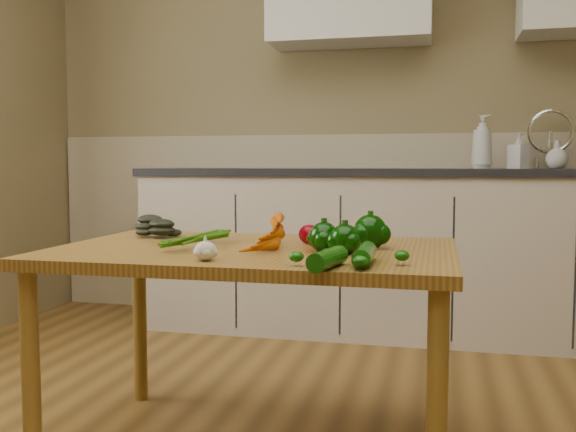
{
  "coord_description": "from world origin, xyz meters",
  "views": [
    {
      "loc": [
        0.41,
        -1.33,
        0.92
      ],
      "look_at": [
        -0.1,
        0.83,
        0.74
      ],
      "focal_mm": 40.0,
      "sensor_mm": 36.0,
      "label": 1
    }
  ],
  "objects_px": {
    "garlic_bulb": "(205,251)",
    "pepper_b": "(370,232)",
    "tomato_b": "(361,234)",
    "zucchini_a": "(365,255)",
    "pepper_c": "(345,240)",
    "soap_bottle_a": "(482,142)",
    "carrot_bunch": "(247,238)",
    "soap_bottle_b": "(519,151)",
    "leafy_greens": "(159,225)",
    "zucchini_b": "(328,259)",
    "tomato_c": "(361,236)",
    "table": "(254,271)",
    "tomato_a": "(309,234)",
    "pepper_a": "(324,237)",
    "soap_bottle_c": "(557,155)"
  },
  "relations": [
    {
      "from": "tomato_b",
      "to": "pepper_b",
      "type": "bearing_deg",
      "value": -71.0
    },
    {
      "from": "pepper_a",
      "to": "tomato_a",
      "type": "height_order",
      "value": "pepper_a"
    },
    {
      "from": "garlic_bulb",
      "to": "pepper_b",
      "type": "height_order",
      "value": "pepper_b"
    },
    {
      "from": "soap_bottle_a",
      "to": "soap_bottle_c",
      "type": "xyz_separation_m",
      "value": [
        0.38,
        0.0,
        -0.07
      ]
    },
    {
      "from": "soap_bottle_c",
      "to": "table",
      "type": "bearing_deg",
      "value": -30.74
    },
    {
      "from": "table",
      "to": "zucchini_b",
      "type": "distance_m",
      "value": 0.47
    },
    {
      "from": "pepper_b",
      "to": "pepper_c",
      "type": "distance_m",
      "value": 0.16
    },
    {
      "from": "soap_bottle_b",
      "to": "pepper_b",
      "type": "xyz_separation_m",
      "value": [
        -0.61,
        -1.65,
        -0.28
      ]
    },
    {
      "from": "soap_bottle_c",
      "to": "tomato_b",
      "type": "bearing_deg",
      "value": -25.59
    },
    {
      "from": "table",
      "to": "soap_bottle_a",
      "type": "relative_size",
      "value": 4.35
    },
    {
      "from": "soap_bottle_b",
      "to": "carrot_bunch",
      "type": "distance_m",
      "value": 2.01
    },
    {
      "from": "garlic_bulb",
      "to": "tomato_a",
      "type": "relative_size",
      "value": 0.9
    },
    {
      "from": "carrot_bunch",
      "to": "pepper_b",
      "type": "height_order",
      "value": "pepper_b"
    },
    {
      "from": "soap_bottle_a",
      "to": "soap_bottle_b",
      "type": "height_order",
      "value": "soap_bottle_a"
    },
    {
      "from": "garlic_bulb",
      "to": "pepper_b",
      "type": "distance_m",
      "value": 0.54
    },
    {
      "from": "leafy_greens",
      "to": "pepper_c",
      "type": "height_order",
      "value": "leafy_greens"
    },
    {
      "from": "leafy_greens",
      "to": "pepper_b",
      "type": "distance_m",
      "value": 0.78
    },
    {
      "from": "leafy_greens",
      "to": "pepper_a",
      "type": "bearing_deg",
      "value": -21.57
    },
    {
      "from": "table",
      "to": "pepper_a",
      "type": "height_order",
      "value": "pepper_a"
    },
    {
      "from": "pepper_a",
      "to": "tomato_a",
      "type": "xyz_separation_m",
      "value": [
        -0.08,
        0.18,
        -0.01
      ]
    },
    {
      "from": "soap_bottle_a",
      "to": "zucchini_b",
      "type": "xyz_separation_m",
      "value": [
        -0.48,
        -2.02,
        -0.36
      ]
    },
    {
      "from": "soap_bottle_c",
      "to": "tomato_a",
      "type": "xyz_separation_m",
      "value": [
        -1.0,
        -1.55,
        -0.28
      ]
    },
    {
      "from": "tomato_b",
      "to": "soap_bottle_b",
      "type": "bearing_deg",
      "value": 66.73
    },
    {
      "from": "table",
      "to": "soap_bottle_b",
      "type": "bearing_deg",
      "value": 60.21
    },
    {
      "from": "garlic_bulb",
      "to": "zucchini_a",
      "type": "xyz_separation_m",
      "value": [
        0.43,
        0.04,
        -0.0
      ]
    },
    {
      "from": "soap_bottle_a",
      "to": "tomato_c",
      "type": "bearing_deg",
      "value": -149.35
    },
    {
      "from": "soap_bottle_a",
      "to": "soap_bottle_c",
      "type": "distance_m",
      "value": 0.38
    },
    {
      "from": "garlic_bulb",
      "to": "soap_bottle_a",
      "type": "bearing_deg",
      "value": 67.22
    },
    {
      "from": "leafy_greens",
      "to": "pepper_c",
      "type": "xyz_separation_m",
      "value": [
        0.71,
        -0.29,
        -0.0
      ]
    },
    {
      "from": "leafy_greens",
      "to": "soap_bottle_b",
      "type": "bearing_deg",
      "value": 47.52
    },
    {
      "from": "soap_bottle_b",
      "to": "soap_bottle_c",
      "type": "bearing_deg",
      "value": -146.13
    },
    {
      "from": "soap_bottle_a",
      "to": "carrot_bunch",
      "type": "height_order",
      "value": "soap_bottle_a"
    },
    {
      "from": "pepper_b",
      "to": "tomato_a",
      "type": "distance_m",
      "value": 0.22
    },
    {
      "from": "tomato_a",
      "to": "soap_bottle_a",
      "type": "bearing_deg",
      "value": 67.94
    },
    {
      "from": "carrot_bunch",
      "to": "tomato_b",
      "type": "xyz_separation_m",
      "value": [
        0.33,
        0.2,
        0.0
      ]
    },
    {
      "from": "carrot_bunch",
      "to": "zucchini_a",
      "type": "height_order",
      "value": "carrot_bunch"
    },
    {
      "from": "soap_bottle_b",
      "to": "pepper_c",
      "type": "relative_size",
      "value": 2.18
    },
    {
      "from": "zucchini_a",
      "to": "soap_bottle_a",
      "type": "bearing_deg",
      "value": 78.2
    },
    {
      "from": "leafy_greens",
      "to": "tomato_a",
      "type": "height_order",
      "value": "leafy_greens"
    },
    {
      "from": "soap_bottle_b",
      "to": "garlic_bulb",
      "type": "distance_m",
      "value": 2.27
    },
    {
      "from": "leafy_greens",
      "to": "pepper_a",
      "type": "xyz_separation_m",
      "value": [
        0.65,
        -0.26,
        -0.0
      ]
    },
    {
      "from": "tomato_a",
      "to": "zucchini_a",
      "type": "relative_size",
      "value": 0.36
    },
    {
      "from": "table",
      "to": "tomato_c",
      "type": "height_order",
      "value": "tomato_c"
    },
    {
      "from": "soap_bottle_b",
      "to": "leafy_greens",
      "type": "bearing_deg",
      "value": 90.66
    },
    {
      "from": "tomato_b",
      "to": "zucchini_a",
      "type": "xyz_separation_m",
      "value": [
        0.06,
        -0.44,
        -0.01
      ]
    },
    {
      "from": "soap_bottle_b",
      "to": "pepper_c",
      "type": "height_order",
      "value": "soap_bottle_b"
    },
    {
      "from": "tomato_c",
      "to": "zucchini_a",
      "type": "bearing_deg",
      "value": -81.52
    },
    {
      "from": "carrot_bunch",
      "to": "tomato_c",
      "type": "height_order",
      "value": "same"
    },
    {
      "from": "garlic_bulb",
      "to": "pepper_c",
      "type": "height_order",
      "value": "pepper_c"
    },
    {
      "from": "table",
      "to": "garlic_bulb",
      "type": "distance_m",
      "value": 0.32
    }
  ]
}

